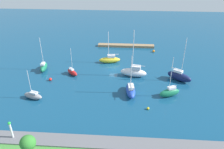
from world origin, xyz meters
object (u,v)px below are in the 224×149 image
object	(u,v)px
sailboat_blue_inner_mooring	(131,90)
sailboat_red_off_beacon	(72,72)
mooring_buoy_yellow	(148,108)
mooring_buoy_red	(50,79)
pier_dock	(126,46)
harbor_beacon	(11,129)
sailboat_yellow_lone_north	(110,59)
sailboat_green_east_end	(44,67)
park_tree_west	(28,143)
sailboat_navy_far_south	(179,76)
sailboat_white_outer_mooring	(134,72)
sailboat_gray_mid_basin	(33,96)
mooring_buoy_orange	(154,51)
sailboat_green_by_breakwater	(170,92)

from	to	relation	value
sailboat_blue_inner_mooring	sailboat_red_off_beacon	bearing A→B (deg)	55.59
sailboat_blue_inner_mooring	mooring_buoy_yellow	size ratio (longest dim) A/B	17.22
sailboat_red_off_beacon	mooring_buoy_red	bearing A→B (deg)	-99.61
pier_dock	sailboat_blue_inner_mooring	xyz separation A→B (m)	(-1.64, 33.01, 0.79)
mooring_buoy_yellow	sailboat_blue_inner_mooring	bearing A→B (deg)	-56.77
harbor_beacon	sailboat_yellow_lone_north	size ratio (longest dim) A/B	0.35
sailboat_green_east_end	sailboat_yellow_lone_north	bearing A→B (deg)	-76.77
park_tree_west	sailboat_navy_far_south	bearing A→B (deg)	-134.52
sailboat_white_outer_mooring	sailboat_yellow_lone_north	xyz separation A→B (m)	(7.75, -8.69, -0.26)
sailboat_gray_mid_basin	mooring_buoy_orange	bearing A→B (deg)	-120.77
mooring_buoy_orange	sailboat_gray_mid_basin	bearing A→B (deg)	44.09
pier_dock	sailboat_blue_inner_mooring	bearing A→B (deg)	92.85
sailboat_white_outer_mooring	sailboat_navy_far_south	size ratio (longest dim) A/B	1.09
sailboat_green_by_breakwater	pier_dock	bearing A→B (deg)	-93.23
sailboat_yellow_lone_north	mooring_buoy_red	size ratio (longest dim) A/B	12.07
sailboat_green_east_end	sailboat_gray_mid_basin	size ratio (longest dim) A/B	1.31
pier_dock	sailboat_green_by_breakwater	size ratio (longest dim) A/B	1.98
harbor_beacon	sailboat_navy_far_south	bearing A→B (deg)	-143.71
mooring_buoy_yellow	sailboat_green_east_end	bearing A→B (deg)	-29.91
sailboat_blue_inner_mooring	sailboat_navy_far_south	xyz separation A→B (m)	(-13.87, -8.03, 0.16)
sailboat_green_by_breakwater	mooring_buoy_orange	xyz separation A→B (m)	(1.29, -28.63, -0.76)
mooring_buoy_red	mooring_buoy_yellow	distance (m)	29.37
pier_dock	sailboat_gray_mid_basin	xyz separation A→B (m)	(22.79, 36.72, 0.44)
park_tree_west	mooring_buoy_orange	distance (m)	57.76
sailboat_navy_far_south	mooring_buoy_red	distance (m)	36.89
sailboat_blue_inner_mooring	sailboat_green_by_breakwater	world-z (taller)	sailboat_green_by_breakwater
sailboat_red_off_beacon	pier_dock	bearing A→B (deg)	100.49
mooring_buoy_yellow	mooring_buoy_red	bearing A→B (deg)	-23.15
sailboat_red_off_beacon	sailboat_gray_mid_basin	bearing A→B (deg)	-74.12
pier_dock	sailboat_gray_mid_basin	world-z (taller)	sailboat_gray_mid_basin
harbor_beacon	sailboat_green_by_breakwater	xyz separation A→B (m)	(-32.30, -18.27, -2.50)
sailboat_blue_inner_mooring	sailboat_yellow_lone_north	bearing A→B (deg)	14.11
mooring_buoy_orange	sailboat_yellow_lone_north	bearing A→B (deg)	32.78
sailboat_red_off_beacon	sailboat_white_outer_mooring	bearing A→B (deg)	45.27
sailboat_yellow_lone_north	sailboat_navy_far_south	world-z (taller)	sailboat_navy_far_south
sailboat_red_off_beacon	sailboat_navy_far_south	xyz separation A→B (m)	(-31.30, 1.28, 0.54)
mooring_buoy_orange	sailboat_green_by_breakwater	bearing A→B (deg)	92.58
harbor_beacon	mooring_buoy_red	bearing A→B (deg)	-88.81
sailboat_navy_far_south	mooring_buoy_red	size ratio (longest dim) A/B	14.58
harbor_beacon	park_tree_west	world-z (taller)	park_tree_west
pier_dock	mooring_buoy_red	world-z (taller)	mooring_buoy_red
sailboat_navy_far_south	sailboat_yellow_lone_north	bearing A→B (deg)	-171.12
sailboat_green_east_end	sailboat_gray_mid_basin	xyz separation A→B (m)	(-2.47, 15.30, -0.26)
sailboat_blue_inner_mooring	sailboat_white_outer_mooring	world-z (taller)	sailboat_white_outer_mooring
sailboat_green_by_breakwater	mooring_buoy_orange	bearing A→B (deg)	-109.72
park_tree_west	sailboat_yellow_lone_north	xyz separation A→B (m)	(-10.11, -41.65, -4.09)
sailboat_blue_inner_mooring	sailboat_navy_far_south	size ratio (longest dim) A/B	0.83
harbor_beacon	mooring_buoy_orange	size ratio (longest dim) A/B	4.26
harbor_beacon	sailboat_green_by_breakwater	bearing A→B (deg)	-150.51
pier_dock	sailboat_green_east_end	bearing A→B (deg)	40.29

